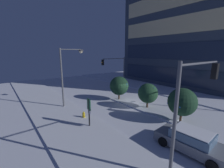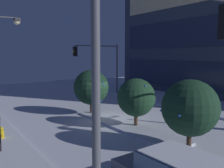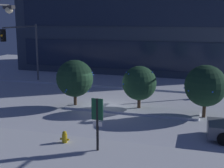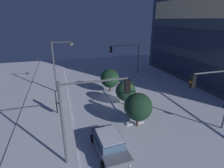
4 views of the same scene
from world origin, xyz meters
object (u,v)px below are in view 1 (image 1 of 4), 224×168
(parking_info_sign, at_px, (89,109))
(decorated_tree_left_of_median, at_px, (182,102))
(street_lamp_arched, at_px, (68,69))
(decorated_tree_median, at_px, (148,93))
(traffic_light_corner_far_left, at_px, (115,66))
(decorated_tree_right_of_median, at_px, (119,86))
(car_near, at_px, (192,141))
(traffic_light_corner_near_right, at_px, (195,94))
(fire_hydrant, at_px, (84,115))

(parking_info_sign, height_order, decorated_tree_left_of_median, decorated_tree_left_of_median)
(street_lamp_arched, bearing_deg, parking_info_sign, -93.14)
(parking_info_sign, relative_size, decorated_tree_median, 0.87)
(traffic_light_corner_far_left, xyz_separation_m, street_lamp_arched, (5.36, -11.48, 0.66))
(decorated_tree_median, bearing_deg, traffic_light_corner_far_left, 158.77)
(decorated_tree_left_of_median, relative_size, decorated_tree_right_of_median, 1.00)
(decorated_tree_right_of_median, bearing_deg, decorated_tree_median, 7.58)
(street_lamp_arched, bearing_deg, decorated_tree_median, -38.53)
(car_near, distance_m, traffic_light_corner_near_right, 3.88)
(street_lamp_arched, xyz_separation_m, decorated_tree_median, (6.36, 6.93, -2.77))
(street_lamp_arched, xyz_separation_m, fire_hydrant, (4.26, -0.36, -4.28))
(traffic_light_corner_near_right, bearing_deg, fire_hydrant, 102.17)
(parking_info_sign, bearing_deg, street_lamp_arched, 84.00)
(street_lamp_arched, bearing_deg, fire_hydrant, -90.77)
(traffic_light_corner_far_left, xyz_separation_m, fire_hydrant, (9.62, -11.84, -3.62))
(car_near, height_order, traffic_light_corner_near_right, traffic_light_corner_near_right)
(fire_hydrant, distance_m, parking_info_sign, 2.35)
(street_lamp_arched, distance_m, decorated_tree_right_of_median, 7.10)
(decorated_tree_median, bearing_deg, decorated_tree_left_of_median, -5.32)
(traffic_light_corner_far_left, xyz_separation_m, decorated_tree_right_of_median, (7.25, -5.15, -1.93))
(traffic_light_corner_far_left, xyz_separation_m, traffic_light_corner_near_right, (19.03, -9.81, 0.36))
(traffic_light_corner_far_left, relative_size, traffic_light_corner_near_right, 0.90)
(traffic_light_corner_far_left, bearing_deg, parking_info_sign, 43.22)
(decorated_tree_right_of_median, bearing_deg, traffic_light_corner_near_right, -21.62)
(decorated_tree_left_of_median, bearing_deg, traffic_light_corner_far_left, 162.82)
(car_near, relative_size, fire_hydrant, 6.51)
(decorated_tree_median, bearing_deg, car_near, -29.56)
(decorated_tree_right_of_median, bearing_deg, parking_info_sign, -59.06)
(street_lamp_arched, distance_m, fire_hydrant, 6.05)
(street_lamp_arched, height_order, parking_info_sign, street_lamp_arched)
(fire_hydrant, relative_size, decorated_tree_right_of_median, 0.22)
(traffic_light_corner_near_right, distance_m, decorated_tree_median, 9.34)
(car_near, height_order, parking_info_sign, parking_info_sign)
(traffic_light_corner_far_left, distance_m, traffic_light_corner_near_right, 21.41)
(decorated_tree_left_of_median, bearing_deg, fire_hydrant, -132.92)
(decorated_tree_right_of_median, bearing_deg, traffic_light_corner_far_left, 144.64)
(fire_hydrant, bearing_deg, decorated_tree_right_of_median, 109.50)
(traffic_light_corner_near_right, bearing_deg, decorated_tree_right_of_median, 68.38)
(traffic_light_corner_near_right, relative_size, street_lamp_arched, 0.88)
(traffic_light_corner_near_right, height_order, decorated_tree_median, traffic_light_corner_near_right)
(traffic_light_corner_far_left, distance_m, fire_hydrant, 15.68)
(parking_info_sign, bearing_deg, traffic_light_corner_far_left, 44.37)
(traffic_light_corner_near_right, height_order, parking_info_sign, traffic_light_corner_near_right)
(traffic_light_corner_far_left, height_order, traffic_light_corner_near_right, traffic_light_corner_near_right)
(traffic_light_corner_far_left, distance_m, decorated_tree_right_of_median, 9.10)
(car_near, distance_m, parking_info_sign, 8.11)
(traffic_light_corner_near_right, xyz_separation_m, fire_hydrant, (-9.40, -2.03, -3.98))
(street_lamp_arched, xyz_separation_m, decorated_tree_left_of_median, (10.66, 6.53, -2.59))
(street_lamp_arched, height_order, fire_hydrant, street_lamp_arched)
(decorated_tree_right_of_median, bearing_deg, decorated_tree_left_of_median, 1.26)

